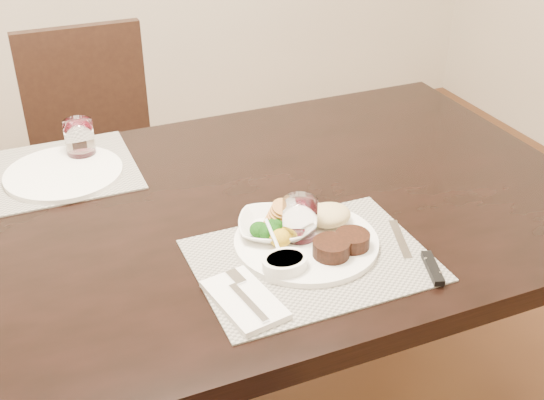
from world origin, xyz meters
name	(u,v)px	position (x,y,z in m)	size (l,w,h in m)	color
dining_table	(165,254)	(0.00, 0.00, 0.67)	(2.00, 1.00, 0.75)	black
chair_far	(97,148)	(0.00, 0.93, 0.50)	(0.42, 0.42, 0.90)	black
placemat_near	(312,260)	(0.24, -0.25, 0.75)	(0.46, 0.34, 0.00)	gray
placemat_far	(39,174)	(-0.22, 0.33, 0.75)	(0.46, 0.34, 0.00)	gray
dinner_plate	(313,237)	(0.27, -0.20, 0.77)	(0.30, 0.30, 0.05)	white
napkin_fork	(244,299)	(0.07, -0.33, 0.76)	(0.12, 0.18, 0.02)	silver
steak_knife	(424,261)	(0.44, -0.35, 0.76)	(0.06, 0.24, 0.01)	silver
cracker_bowl	(274,226)	(0.20, -0.14, 0.77)	(0.19, 0.19, 0.07)	white
sauce_ramekin	(285,265)	(0.17, -0.27, 0.77)	(0.09, 0.14, 0.07)	white
wine_glass_near	(300,223)	(0.24, -0.18, 0.80)	(0.07, 0.07, 0.10)	white
far_plate	(64,173)	(-0.16, 0.30, 0.76)	(0.28, 0.28, 0.01)	white
wine_glass_far	(80,141)	(-0.11, 0.38, 0.80)	(0.07, 0.07, 0.10)	white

